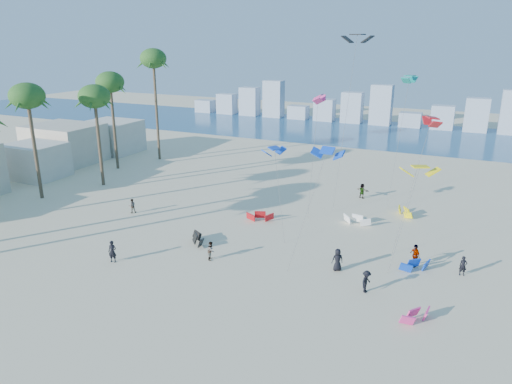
% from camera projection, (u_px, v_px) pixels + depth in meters
% --- Properties ---
extents(ground, '(220.00, 220.00, 0.00)m').
position_uv_depth(ground, '(112.00, 319.00, 31.00)').
color(ground, beige).
rests_on(ground, ground).
extents(ocean, '(220.00, 220.00, 0.00)m').
position_uv_depth(ocean, '(362.00, 132.00, 92.98)').
color(ocean, navy).
rests_on(ocean, ground).
extents(kitesurfer_near, '(0.78, 0.64, 1.86)m').
position_uv_depth(kitesurfer_near, '(112.00, 252.00, 38.66)').
color(kitesurfer_near, black).
rests_on(kitesurfer_near, ground).
extents(kitesurfer_mid, '(0.79, 0.90, 1.58)m').
position_uv_depth(kitesurfer_mid, '(211.00, 251.00, 39.18)').
color(kitesurfer_mid, gray).
rests_on(kitesurfer_mid, ground).
extents(kitesurfers_far, '(33.10, 22.23, 1.92)m').
position_uv_depth(kitesurfers_far, '(341.00, 233.00, 42.45)').
color(kitesurfers_far, black).
rests_on(kitesurfers_far, ground).
extents(grounded_kites, '(21.80, 22.28, 0.90)m').
position_uv_depth(grounded_kites, '(333.00, 237.00, 42.80)').
color(grounded_kites, black).
rests_on(grounded_kites, ground).
extents(flying_kites, '(27.56, 27.03, 18.57)m').
position_uv_depth(flying_kites, '(395.00, 109.00, 42.32)').
color(flying_kites, blue).
rests_on(flying_kites, ground).
extents(palm_row, '(8.61, 44.80, 16.31)m').
position_uv_depth(palm_row, '(40.00, 98.00, 50.54)').
color(palm_row, brown).
rests_on(palm_row, ground).
extents(beachfront_buildings, '(11.50, 43.00, 6.00)m').
position_uv_depth(beachfront_buildings, '(18.00, 158.00, 61.68)').
color(beachfront_buildings, beige).
rests_on(beachfront_buildings, ground).
extents(distant_skyline, '(85.00, 3.00, 8.40)m').
position_uv_depth(distant_skyline, '(369.00, 109.00, 101.11)').
color(distant_skyline, '#9EADBF').
rests_on(distant_skyline, ground).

